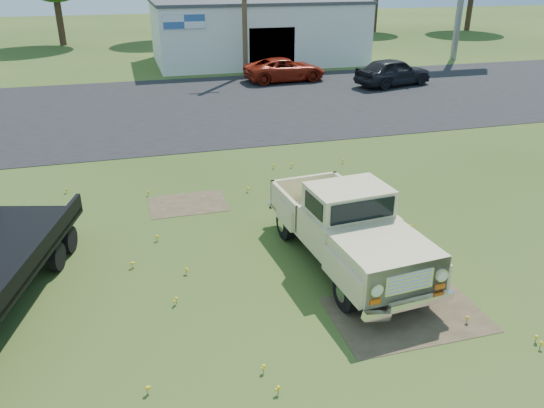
# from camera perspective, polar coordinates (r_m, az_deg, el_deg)

# --- Properties ---
(ground) EXTENTS (140.00, 140.00, 0.00)m
(ground) POSITION_cam_1_polar(r_m,az_deg,el_deg) (12.83, 1.91, -5.22)
(ground) COLOR #2C4516
(ground) RESTS_ON ground
(asphalt_lot) EXTENTS (90.00, 14.00, 0.02)m
(asphalt_lot) POSITION_cam_1_polar(r_m,az_deg,el_deg) (26.61, -7.93, 10.39)
(asphalt_lot) COLOR black
(asphalt_lot) RESTS_ON ground
(dirt_patch_a) EXTENTS (3.00, 2.00, 0.01)m
(dirt_patch_a) POSITION_cam_1_polar(r_m,az_deg,el_deg) (11.06, 14.30, -11.44)
(dirt_patch_a) COLOR #463825
(dirt_patch_a) RESTS_ON ground
(dirt_patch_b) EXTENTS (2.20, 1.60, 0.01)m
(dirt_patch_b) POSITION_cam_1_polar(r_m,az_deg,el_deg) (15.54, -9.04, 0.01)
(dirt_patch_b) COLOR #463825
(dirt_patch_b) RESTS_ON ground
(commercial_building) EXTENTS (14.20, 8.20, 4.15)m
(commercial_building) POSITION_cam_1_polar(r_m,az_deg,el_deg) (39.00, -1.64, 18.15)
(commercial_building) COLOR silver
(commercial_building) RESTS_ON ground
(vintage_pickup_truck) EXTENTS (2.50, 5.45, 1.92)m
(vintage_pickup_truck) POSITION_cam_1_polar(r_m,az_deg,el_deg) (12.05, 8.05, -2.35)
(vintage_pickup_truck) COLOR beige
(vintage_pickup_truck) RESTS_ON ground
(red_pickup) EXTENTS (4.95, 2.58, 1.33)m
(red_pickup) POSITION_cam_1_polar(r_m,az_deg,el_deg) (32.20, 1.41, 14.24)
(red_pickup) COLOR maroon
(red_pickup) RESTS_ON ground
(dark_sedan) EXTENTS (4.84, 2.86, 1.55)m
(dark_sedan) POSITION_cam_1_polar(r_m,az_deg,el_deg) (31.62, 12.89, 13.67)
(dark_sedan) COLOR black
(dark_sedan) RESTS_ON ground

